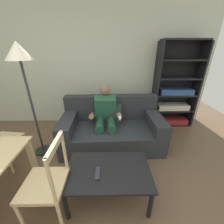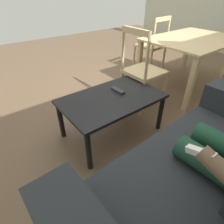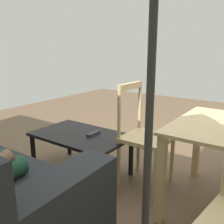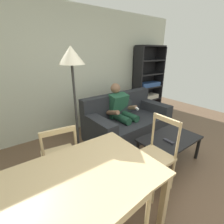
# 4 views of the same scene
# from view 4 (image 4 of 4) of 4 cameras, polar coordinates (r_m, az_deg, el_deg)

# --- Properties ---
(ground_plane) EXTENTS (8.20, 8.20, 0.00)m
(ground_plane) POSITION_cam_4_polar(r_m,az_deg,el_deg) (2.30, 19.16, -30.10)
(ground_plane) COLOR brown
(wall_back) EXTENTS (6.20, 0.12, 2.64)m
(wall_back) POSITION_cam_4_polar(r_m,az_deg,el_deg) (3.67, -15.34, 13.41)
(wall_back) COLOR beige
(wall_back) RESTS_ON ground_plane
(couch) EXTENTS (1.86, 1.00, 0.89)m
(couch) POSITION_cam_4_polar(r_m,az_deg,el_deg) (3.53, 5.15, -3.16)
(couch) COLOR #282B30
(couch) RESTS_ON ground_plane
(person_lounging) EXTENTS (0.60, 0.88, 1.13)m
(person_lounging) POSITION_cam_4_polar(r_m,az_deg,el_deg) (3.39, 3.42, 0.47)
(person_lounging) COLOR #23563D
(person_lounging) RESTS_ON ground_plane
(coffee_table) EXTENTS (0.98, 0.61, 0.44)m
(coffee_table) POSITION_cam_4_polar(r_m,az_deg,el_deg) (2.81, 19.86, -9.67)
(coffee_table) COLOR black
(coffee_table) RESTS_ON ground_plane
(tv_remote) EXTENTS (0.05, 0.17, 0.02)m
(tv_remote) POSITION_cam_4_polar(r_m,az_deg,el_deg) (2.66, 19.61, -9.80)
(tv_remote) COLOR #2D2D38
(tv_remote) RESTS_ON coffee_table
(bookshelf) EXTENTS (0.96, 0.36, 1.91)m
(bookshelf) POSITION_cam_4_polar(r_m,az_deg,el_deg) (4.90, 12.56, 9.06)
(bookshelf) COLOR black
(bookshelf) RESTS_ON ground_plane
(dining_table) EXTENTS (1.32, 0.97, 0.73)m
(dining_table) POSITION_cam_4_polar(r_m,az_deg,el_deg) (1.62, -9.29, -23.36)
(dining_table) COLOR #D1B27F
(dining_table) RESTS_ON ground_plane
(dining_chair_near_wall) EXTENTS (0.47, 0.47, 0.93)m
(dining_chair_near_wall) POSITION_cam_4_polar(r_m,az_deg,el_deg) (2.28, -18.27, -14.91)
(dining_chair_near_wall) COLOR #D1B27F
(dining_chair_near_wall) RESTS_ON ground_plane
(dining_chair_facing_couch) EXTENTS (0.42, 0.42, 0.98)m
(dining_chair_facing_couch) POSITION_cam_4_polar(r_m,az_deg,el_deg) (2.22, 15.10, -14.98)
(dining_chair_facing_couch) COLOR #D1B27F
(dining_chair_facing_couch) RESTS_ON ground_plane
(floor_lamp) EXTENTS (0.36, 0.36, 1.83)m
(floor_lamp) POSITION_cam_4_polar(r_m,az_deg,el_deg) (2.32, -14.06, 15.07)
(floor_lamp) COLOR black
(floor_lamp) RESTS_ON ground_plane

